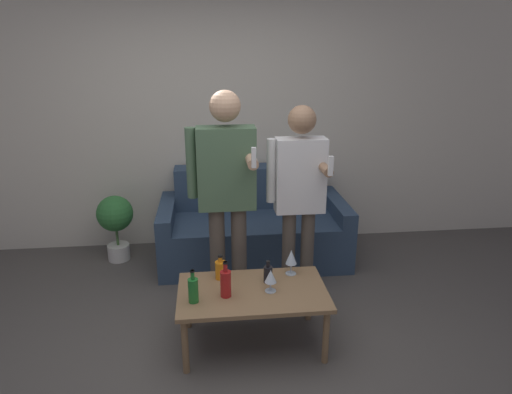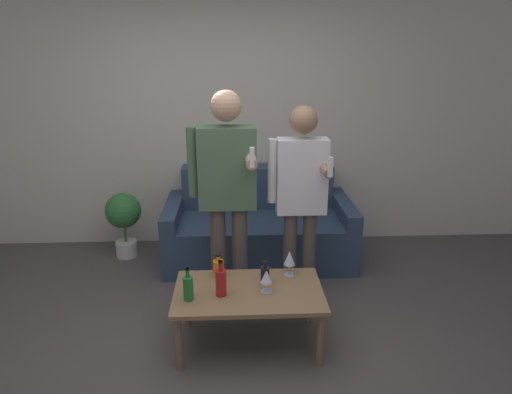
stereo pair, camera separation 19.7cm
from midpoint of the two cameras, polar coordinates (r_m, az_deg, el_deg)
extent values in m
plane|color=#514C47|center=(3.18, -3.12, -21.11)|extent=(16.00, 16.00, 0.00)
cube|color=beige|center=(4.66, -3.30, 10.18)|extent=(8.00, 0.06, 2.70)
cube|color=#334760|center=(4.38, 1.77, -5.79)|extent=(1.51, 0.65, 0.44)
cube|color=#334760|center=(4.72, 1.37, -1.21)|extent=(1.51, 0.25, 0.87)
cube|color=#334760|center=(4.48, -8.95, -4.42)|extent=(0.14, 0.90, 0.59)
cube|color=#334760|center=(4.60, 11.97, -4.00)|extent=(0.14, 0.90, 0.59)
cube|color=#8E6B47|center=(3.20, 0.86, -11.81)|extent=(1.02, 0.61, 0.03)
cylinder|color=#8E6B47|center=(3.11, -7.77, -17.69)|extent=(0.04, 0.04, 0.40)
cylinder|color=#8E6B47|center=(3.16, 9.88, -17.13)|extent=(0.04, 0.04, 0.40)
cylinder|color=#8E6B47|center=(3.53, -7.09, -12.81)|extent=(0.04, 0.04, 0.40)
cylinder|color=#8E6B47|center=(3.58, 8.14, -12.41)|extent=(0.04, 0.04, 0.40)
cylinder|color=black|center=(3.26, 2.89, -9.71)|extent=(0.06, 0.06, 0.12)
cylinder|color=black|center=(3.22, 2.91, -8.41)|extent=(0.02, 0.02, 0.05)
cylinder|color=black|center=(3.21, 2.92, -8.14)|extent=(0.03, 0.03, 0.01)
cylinder|color=#23752D|center=(3.06, -6.61, -11.33)|extent=(0.07, 0.07, 0.17)
cylinder|color=#23752D|center=(3.01, -6.70, -9.43)|extent=(0.03, 0.03, 0.06)
cylinder|color=black|center=(3.00, -6.71, -8.99)|extent=(0.03, 0.03, 0.01)
cylinder|color=#B21E1E|center=(3.09, -2.55, -10.71)|extent=(0.07, 0.07, 0.18)
cylinder|color=#B21E1E|center=(3.03, -2.59, -8.62)|extent=(0.03, 0.03, 0.07)
cylinder|color=black|center=(3.02, -2.59, -8.13)|extent=(0.03, 0.03, 0.01)
cylinder|color=orange|center=(3.32, -3.02, -9.01)|extent=(0.08, 0.08, 0.13)
cylinder|color=orange|center=(3.28, -3.05, -7.60)|extent=(0.03, 0.03, 0.05)
cylinder|color=black|center=(3.27, -3.05, -7.30)|extent=(0.03, 0.03, 0.01)
cylinder|color=silver|center=(3.18, 3.10, -11.70)|extent=(0.08, 0.08, 0.01)
cylinder|color=silver|center=(3.16, 3.11, -11.15)|extent=(0.01, 0.01, 0.07)
cone|color=silver|center=(3.12, 3.14, -9.91)|extent=(0.08, 0.08, 0.09)
cylinder|color=silver|center=(3.40, 5.83, -9.62)|extent=(0.08, 0.08, 0.01)
cylinder|color=silver|center=(3.38, 5.85, -9.00)|extent=(0.01, 0.01, 0.08)
cone|color=silver|center=(3.34, 5.90, -7.59)|extent=(0.08, 0.08, 0.11)
cylinder|color=brown|center=(3.69, -3.22, -7.38)|extent=(0.12, 0.12, 0.83)
cylinder|color=brown|center=(3.69, -0.49, -7.34)|extent=(0.12, 0.12, 0.83)
cube|color=#4C6B4C|center=(3.43, -1.98, 3.65)|extent=(0.44, 0.19, 0.63)
sphere|color=tan|center=(3.34, -2.07, 11.32)|extent=(0.23, 0.23, 0.23)
cylinder|color=#4C6B4C|center=(3.43, -6.32, 4.33)|extent=(0.08, 0.08, 0.53)
cylinder|color=tan|center=(3.28, 1.10, 4.63)|extent=(0.08, 0.28, 0.08)
cube|color=white|center=(3.10, 1.32, 4.94)|extent=(0.03, 0.03, 0.14)
cylinder|color=brown|center=(3.75, 5.74, -7.46)|extent=(0.11, 0.11, 0.78)
cylinder|color=brown|center=(3.78, 8.07, -7.37)|extent=(0.11, 0.11, 0.78)
cube|color=white|center=(3.52, 7.34, 2.58)|extent=(0.39, 0.17, 0.58)
sphere|color=#9E7556|center=(3.43, 7.64, 9.51)|extent=(0.21, 0.21, 0.21)
cylinder|color=white|center=(3.48, 3.66, 3.24)|extent=(0.07, 0.07, 0.50)
cylinder|color=#9E7556|center=(3.41, 10.33, 3.40)|extent=(0.07, 0.26, 0.07)
cube|color=white|center=(3.24, 11.00, 3.68)|extent=(0.03, 0.03, 0.14)
cylinder|color=silver|center=(4.76, -14.71, -6.25)|extent=(0.21, 0.21, 0.16)
cylinder|color=#476B38|center=(4.69, -14.90, -4.24)|extent=(0.03, 0.03, 0.21)
sphere|color=#337A38|center=(4.61, -15.13, -1.66)|extent=(0.35, 0.35, 0.35)
camera|label=1|loc=(0.10, -88.34, 0.56)|focal=32.00mm
camera|label=2|loc=(0.10, 91.66, -0.56)|focal=32.00mm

